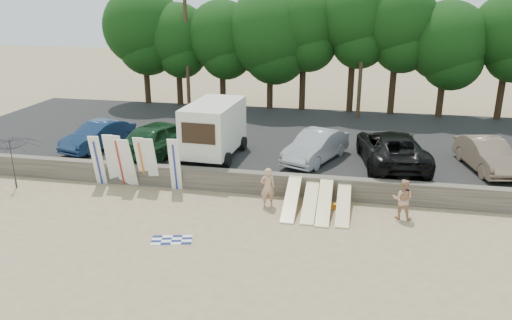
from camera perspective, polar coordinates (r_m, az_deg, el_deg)
The scene contains 28 objects.
ground at distance 19.95m, azimuth 5.39°, elevation -7.47°, with size 120.00×120.00×0.00m, color tan.
seawall at distance 22.48m, azimuth 6.24°, elevation -3.01°, with size 44.00×0.50×1.00m, color #6B6356.
parking_lot at distance 29.61m, azimuth 7.57°, elevation 1.99°, with size 44.00×14.50×0.70m, color #282828.
treeline at distance 35.49m, azimuth 8.63°, elevation 14.54°, with size 33.68×6.22×9.06m.
utility_poles at distance 34.02m, azimuth 12.05°, elevation 12.63°, with size 25.80×0.26×9.00m.
box_trailer at distance 25.42m, azimuth -4.85°, elevation 3.79°, with size 2.72×4.53×2.80m.
car_0 at distance 28.21m, azimuth -17.56°, elevation 2.70°, with size 1.53×4.40×1.45m, color #162B4E.
car_1 at distance 26.34m, azimuth -10.59°, elevation 2.57°, with size 2.14×5.31×1.81m, color #13351C.
car_2 at distance 25.04m, azimuth 6.86°, elevation 1.55°, with size 1.59×4.56×1.50m, color #A09FA4.
car_3 at distance 25.20m, azimuth 15.24°, elevation 1.36°, with size 2.82×6.11×1.70m, color black.
car_4 at distance 26.02m, azimuth 24.90°, elevation 0.54°, with size 1.57×4.51×1.49m, color #826852.
surfboard_upright_0 at distance 24.51m, azimuth -17.64°, elevation -0.04°, with size 0.50×0.06×2.60m, color white.
surfboard_upright_1 at distance 24.39m, azimuth -16.20°, elevation 0.04°, with size 0.50×0.06×2.60m, color white.
surfboard_upright_2 at distance 24.16m, azimuth -15.30°, elevation -0.06°, with size 0.50×0.06×2.60m, color white.
surfboard_upright_3 at distance 23.81m, azimuth -14.37°, elevation -0.34°, with size 0.50×0.06×2.60m, color white.
surfboard_upright_4 at distance 23.79m, azimuth -12.88°, elevation -0.20°, with size 0.50×0.06×2.60m, color white.
surfboard_upright_5 at distance 23.54m, azimuth -11.84°, elevation -0.33°, with size 0.50×0.06×2.60m, color white.
surfboard_upright_6 at distance 23.04m, azimuth -9.26°, elevation -0.53°, with size 0.50×0.06×2.60m, color white.
surfboard_low_0 at distance 21.09m, azimuth 4.06°, elevation -4.43°, with size 0.56×3.00×0.07m, color #FFE8A0.
surfboard_low_1 at distance 21.08m, azimuth 6.21°, elevation -4.70°, with size 0.56×3.00×0.07m, color #FFE8A0.
surfboard_low_2 at distance 20.93m, azimuth 7.82°, elevation -4.79°, with size 0.56×3.00×0.07m, color #FFE8A0.
surfboard_low_3 at distance 21.03m, azimuth 9.96°, elevation -4.96°, with size 0.56×3.00×0.07m, color #FFE8A0.
beachgoer_a at distance 21.26m, azimuth 1.34°, elevation -3.13°, with size 0.63×0.42×1.74m, color tan.
beachgoer_b at distance 20.97m, azimuth 16.41°, elevation -4.32°, with size 0.82×0.64×1.69m, color tan.
cooler at distance 21.70m, azimuth 6.24°, elevation -4.80°, with size 0.38×0.30×0.32m, color #27904F.
gear_bag at distance 21.57m, azimuth 8.87°, elevation -5.22°, with size 0.30×0.25×0.22m, color orange.
beach_towel at distance 19.04m, azimuth -9.62°, elevation -9.00°, with size 1.50×1.50×0.00m, color white.
beach_umbrella at distance 25.74m, azimuth -25.91°, elevation -0.27°, with size 2.70×2.75×2.47m, color black.
Camera 1 is at (1.64, -17.85, 8.75)m, focal length 35.00 mm.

